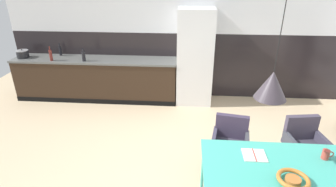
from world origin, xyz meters
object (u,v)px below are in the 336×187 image
Objects in this scene: armchair_corner_seat at (231,138)px; mug_short_terracotta at (326,154)px; refrigerator_column at (195,58)px; bottle_oil_tall at (51,55)px; cooking_pot at (23,54)px; open_book at (254,155)px; bottle_vinegar_dark at (84,56)px; dining_table at (294,171)px; pendant_lamp_over_table_near at (272,85)px; armchair_by_stool at (304,139)px; bottle_spice_small at (60,51)px; fruit_bowl at (293,180)px.

mug_short_terracotta is (0.90, -0.71, 0.30)m from armchair_corner_seat.
bottle_oil_tall is at bearing -176.17° from refrigerator_column.
open_book is at bearing -33.31° from cooking_pot.
refrigerator_column is at bearing 4.32° from bottle_vinegar_dark.
bottle_vinegar_dark reaches higher than dining_table.
pendant_lamp_over_table_near is (3.58, -2.86, 0.64)m from bottle_oil_tall.
bottle_oil_tall is (-3.59, 2.66, 0.28)m from open_book.
open_book reaches higher than dining_table.
armchair_by_stool is 1.16m from open_book.
armchair_by_stool is (1.00, 0.02, 0.02)m from armchair_corner_seat.
bottle_spice_small is 0.22× the size of pendant_lamp_over_table_near.
cooking_pot reaches higher than open_book.
fruit_bowl is 0.64m from mug_short_terracotta.
dining_table is at bearing -32.69° from cooking_pot.
bottle_spice_small is (-3.42, 2.33, 0.53)m from armchair_corner_seat.
bottle_oil_tall is 4.62m from pendant_lamp_over_table_near.
refrigerator_column is 6.52× the size of bottle_oil_tall.
fruit_bowl is 4.45m from bottle_vinegar_dark.
refrigerator_column is at bearing 105.49° from fruit_bowl.
refrigerator_column is 2.63m from armchair_by_stool.
cooking_pot is at bearing -162.75° from bottle_spice_small.
refrigerator_column is 3.66m from cooking_pot.
bottle_spice_small is (0.02, 0.39, -0.01)m from bottle_oil_tall.
bottle_spice_small is (-4.33, 3.04, 0.22)m from mug_short_terracotta.
bottle_oil_tall reaches higher than dining_table.
bottle_oil_tall is at bearing -93.41° from bottle_spice_small.
mug_short_terracotta is 5.10m from bottle_oil_tall.
armchair_corner_seat is 4.68m from cooking_pot.
dining_table is at bearing -41.10° from bottle_vinegar_dark.
armchair_corner_seat is 3.44m from bottle_vinegar_dark.
fruit_bowl is 1.17× the size of bottle_spice_small.
bottle_vinegar_dark is (-3.67, 2.68, 0.23)m from mug_short_terracotta.
cooking_pot is (-4.67, 3.00, 0.29)m from dining_table.
refrigerator_column is 2.25m from armchair_corner_seat.
dining_table is 1.55× the size of pendant_lamp_over_table_near.
armchair_corner_seat is at bearing -7.15° from armchair_by_stool.
open_book is 0.84× the size of bottle_oil_tall.
refrigerator_column reaches higher than cooking_pot.
bottle_vinegar_dark is (-3.18, 3.10, 0.24)m from fruit_bowl.
bottle_vinegar_dark is (-3.28, 2.86, 0.32)m from dining_table.
mug_short_terracotta is (1.39, -2.85, -0.19)m from refrigerator_column.
refrigerator_column is 6.32× the size of fruit_bowl.
dining_table is 1.05m from armchair_by_stool.
dining_table is at bearing 130.17° from armchair_corner_seat.
bottle_spice_small is (-3.84, 3.46, 0.23)m from fruit_bowl.
cooking_pot is (-4.15, 2.10, 0.50)m from armchair_corner_seat.
bottle_oil_tall is at bearing 143.43° from open_book.
pendant_lamp_over_table_near is at bearing -177.38° from dining_table.
cooking_pot is 0.76m from bottle_spice_small.
cooking_pot is 0.93× the size of bottle_spice_small.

